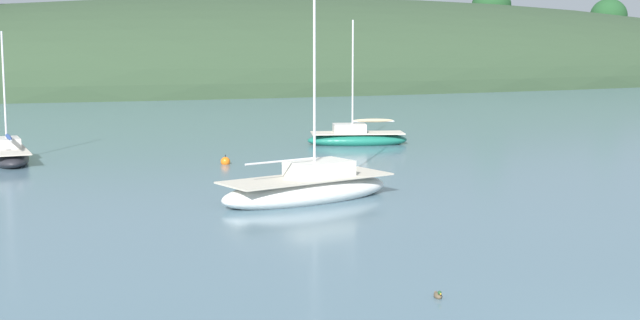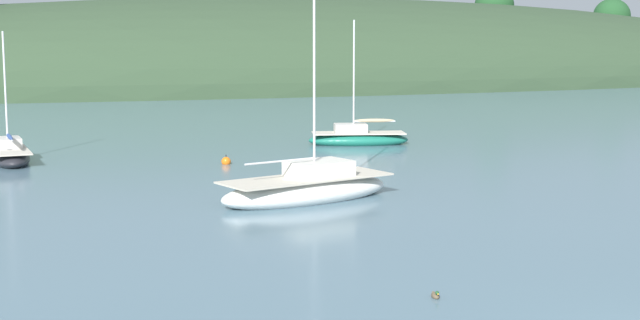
% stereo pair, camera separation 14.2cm
% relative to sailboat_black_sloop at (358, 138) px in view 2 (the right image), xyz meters
% --- Properties ---
extents(far_shoreline_hill, '(150.00, 36.00, 23.69)m').
position_rel_sailboat_black_sloop_xyz_m(far_shoreline_hill, '(17.63, 53.83, -0.28)').
color(far_shoreline_hill, '#2D422B').
rests_on(far_shoreline_hill, ground).
extents(sailboat_black_sloop, '(5.75, 3.30, 6.92)m').
position_rel_sailboat_black_sloop_xyz_m(sailboat_black_sloop, '(0.00, 0.00, 0.00)').
color(sailboat_black_sloop, '#196B56').
rests_on(sailboat_black_sloop, ground).
extents(sailboat_orange_cutter, '(7.35, 4.08, 10.38)m').
position_rel_sailboat_black_sloop_xyz_m(sailboat_orange_cutter, '(-8.35, -14.90, 0.07)').
color(sailboat_orange_cutter, white).
rests_on(sailboat_orange_cutter, ground).
extents(sailboat_teal_outer, '(2.07, 5.43, 6.29)m').
position_rel_sailboat_black_sloop_xyz_m(sailboat_teal_outer, '(-18.06, -0.58, -0.01)').
color(sailboat_teal_outer, '#232328').
rests_on(sailboat_teal_outer, ground).
extents(mooring_buoy_channel, '(0.44, 0.44, 0.54)m').
position_rel_sailboat_black_sloop_xyz_m(mooring_buoy_channel, '(-8.69, -4.83, -0.23)').
color(mooring_buoy_channel, orange).
rests_on(mooring_buoy_channel, ground).
extents(duck_trailing, '(0.25, 0.42, 0.24)m').
position_rel_sailboat_black_sloop_xyz_m(duck_trailing, '(-9.88, -27.64, -0.30)').
color(duck_trailing, brown).
rests_on(duck_trailing, ground).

